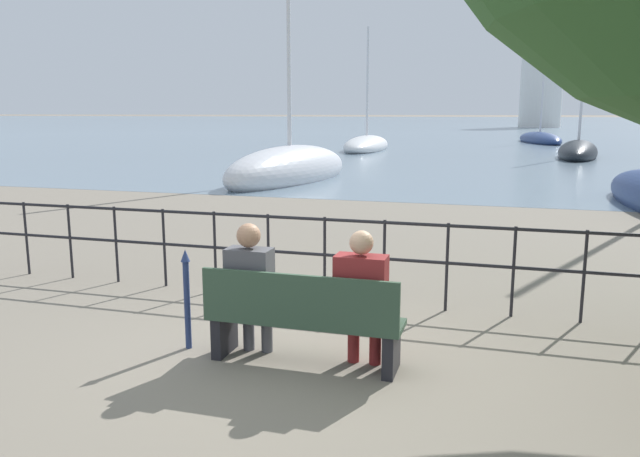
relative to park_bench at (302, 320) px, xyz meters
name	(u,v)px	position (x,y,z in m)	size (l,w,h in m)	color
ground_plane	(305,362)	(0.00, 0.06, -0.43)	(1000.00, 1000.00, 0.00)	gray
harbor_water	(501,121)	(0.00, 160.75, -0.43)	(600.00, 300.00, 0.01)	slate
park_bench	(302,320)	(0.00, 0.00, 0.00)	(1.83, 0.45, 0.90)	#334C38
seated_person_left	(251,284)	(-0.53, 0.07, 0.28)	(0.43, 0.35, 1.30)	#4C4C51
seated_person_right	(362,294)	(0.53, 0.07, 0.27)	(0.46, 0.35, 1.29)	maroon
promenade_railing	(354,247)	(0.00, 2.01, 0.26)	(11.17, 0.04, 1.05)	black
closed_umbrella	(187,294)	(-1.22, 0.08, 0.13)	(0.09, 0.09, 1.00)	navy
sailboat_2	(578,152)	(5.26, 29.70, -0.16)	(2.83, 8.03, 7.46)	black
sailboat_3	(540,139)	(4.10, 45.45, -0.17)	(3.96, 9.07, 7.99)	navy
sailboat_4	(290,170)	(-5.30, 14.78, -0.07)	(3.24, 7.62, 8.20)	silver
sailboat_5	(367,145)	(-6.60, 32.87, -0.16)	(2.69, 8.93, 7.72)	white
harbor_lighthouse	(543,68)	(6.35, 98.16, 8.53)	(6.25, 6.25, 19.28)	white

